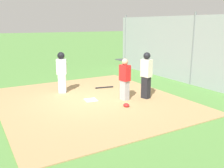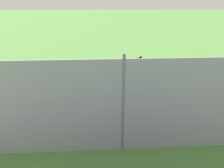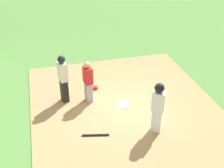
% 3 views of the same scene
% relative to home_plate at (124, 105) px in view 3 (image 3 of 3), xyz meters
% --- Properties ---
extents(ground_plane, '(140.00, 140.00, 0.00)m').
position_rel_home_plate_xyz_m(ground_plane, '(0.00, 0.00, -0.04)').
color(ground_plane, '#51843D').
extents(dirt_infield, '(7.20, 6.40, 0.03)m').
position_rel_home_plate_xyz_m(dirt_infield, '(0.00, 0.00, -0.03)').
color(dirt_infield, '#A88456').
rests_on(dirt_infield, ground_plane).
extents(home_plate, '(0.49, 0.49, 0.02)m').
position_rel_home_plate_xyz_m(home_plate, '(0.00, 0.00, 0.00)').
color(home_plate, white).
rests_on(home_plate, dirt_infield).
extents(catcher, '(0.42, 0.32, 1.56)m').
position_rel_home_plate_xyz_m(catcher, '(-0.58, -1.14, 0.80)').
color(catcher, '#9E9EA3').
rests_on(catcher, dirt_infield).
extents(umpire, '(0.43, 0.34, 1.77)m').
position_rel_home_plate_xyz_m(umpire, '(-0.81, -1.96, 0.93)').
color(umpire, black).
rests_on(umpire, dirt_infield).
extents(runner, '(0.41, 0.46, 1.69)m').
position_rel_home_plate_xyz_m(runner, '(1.57, 0.55, 0.96)').
color(runner, silver).
rests_on(runner, dirt_infield).
extents(baseball_bat, '(0.24, 0.82, 0.06)m').
position_rel_home_plate_xyz_m(baseball_bat, '(1.35, -1.30, 0.02)').
color(baseball_bat, black).
rests_on(baseball_bat, dirt_infield).
extents(catcher_mask, '(0.24, 0.20, 0.12)m').
position_rel_home_plate_xyz_m(catcher_mask, '(-1.31, -0.74, 0.05)').
color(catcher_mask, red).
rests_on(catcher_mask, dirt_infield).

